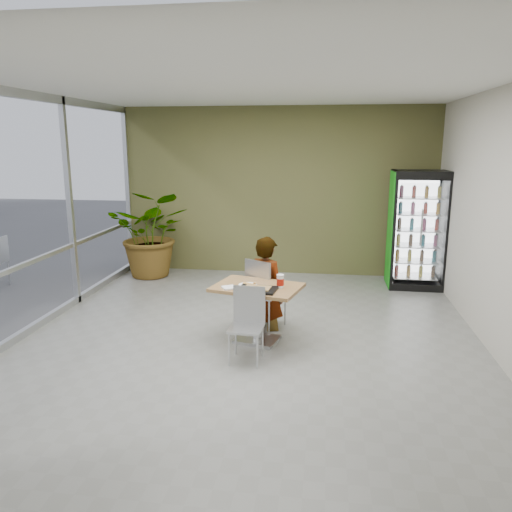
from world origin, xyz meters
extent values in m
plane|color=gray|center=(0.00, 0.00, 0.00)|extent=(7.00, 7.00, 0.00)
cube|color=#A06E44|center=(0.11, -0.04, 0.73)|extent=(1.22, 0.99, 0.04)
cylinder|color=#B6B8BB|center=(0.11, -0.04, 0.35)|extent=(0.11, 0.11, 0.71)
cube|color=#B6B8BB|center=(0.11, -0.04, 0.02)|extent=(0.63, 0.55, 0.04)
cube|color=#B6B8BB|center=(0.16, 0.55, 0.46)|extent=(0.59, 0.59, 0.03)
cube|color=#B6B8BB|center=(0.06, 0.37, 0.72)|extent=(0.38, 0.25, 0.51)
cylinder|color=#B6B8BB|center=(0.42, 0.61, 0.23)|extent=(0.02, 0.02, 0.46)
cylinder|color=#B6B8BB|center=(0.10, 0.80, 0.23)|extent=(0.02, 0.02, 0.46)
cylinder|color=#B6B8BB|center=(0.22, 0.29, 0.23)|extent=(0.02, 0.02, 0.46)
cylinder|color=#B6B8BB|center=(-0.09, 0.49, 0.23)|extent=(0.02, 0.02, 0.46)
cube|color=#B6B8BB|center=(0.06, -0.67, 0.41)|extent=(0.41, 0.41, 0.03)
cube|color=#B6B8BB|center=(0.07, -0.49, 0.64)|extent=(0.39, 0.05, 0.46)
cylinder|color=#B6B8BB|center=(-0.11, -0.82, 0.21)|extent=(0.02, 0.02, 0.41)
cylinder|color=#B6B8BB|center=(0.22, -0.84, 0.21)|extent=(0.02, 0.02, 0.41)
cylinder|color=#B6B8BB|center=(-0.09, -0.49, 0.21)|extent=(0.02, 0.02, 0.41)
cylinder|color=#B6B8BB|center=(0.24, -0.51, 0.21)|extent=(0.02, 0.02, 0.41)
imported|color=black|center=(0.16, 0.50, 0.50)|extent=(0.70, 0.63, 1.59)
cylinder|color=white|center=(-0.01, -0.05, 0.76)|extent=(0.24, 0.24, 0.01)
cylinder|color=white|center=(0.40, -0.08, 0.83)|extent=(0.09, 0.09, 0.16)
cylinder|color=#B7190B|center=(0.40, -0.08, 0.82)|extent=(0.09, 0.09, 0.09)
cylinder|color=white|center=(0.40, -0.08, 0.91)|extent=(0.09, 0.09, 0.01)
cube|color=white|center=(-0.23, -0.21, 0.76)|extent=(0.22, 0.22, 0.02)
cube|color=black|center=(0.14, -0.25, 0.76)|extent=(0.50, 0.39, 0.03)
cube|color=black|center=(2.55, 2.87, 1.03)|extent=(0.93, 0.73, 2.06)
cube|color=green|center=(2.08, 2.87, 1.03)|extent=(0.02, 0.71, 2.02)
cube|color=silver|center=(2.55, 2.52, 1.05)|extent=(0.74, 0.02, 1.65)
imported|color=#3B722D|center=(-2.31, 2.92, 0.83)|extent=(1.55, 1.36, 1.66)
camera|label=1|loc=(0.93, -6.08, 2.54)|focal=35.00mm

